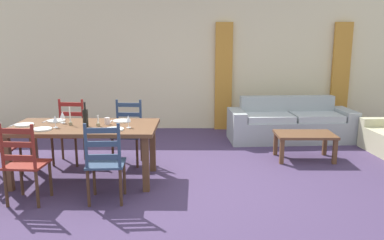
# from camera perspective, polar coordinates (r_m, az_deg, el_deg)

# --- Properties ---
(ground_plane) EXTENTS (9.60, 9.60, 0.02)m
(ground_plane) POSITION_cam_1_polar(r_m,az_deg,el_deg) (5.07, -1.90, -9.59)
(ground_plane) COLOR #453456
(wall_far) EXTENTS (9.60, 0.16, 2.70)m
(wall_far) POSITION_cam_1_polar(r_m,az_deg,el_deg) (8.03, -0.96, 8.32)
(wall_far) COLOR beige
(wall_far) RESTS_ON ground_plane
(curtain_panel_left) EXTENTS (0.35, 0.08, 2.20)m
(curtain_panel_left) POSITION_cam_1_polar(r_m,az_deg,el_deg) (7.93, 4.73, 6.43)
(curtain_panel_left) COLOR gold
(curtain_panel_left) RESTS_ON ground_plane
(curtain_panel_right) EXTENTS (0.35, 0.08, 2.20)m
(curtain_panel_right) POSITION_cam_1_polar(r_m,az_deg,el_deg) (8.45, 21.28, 6.00)
(curtain_panel_right) COLOR gold
(curtain_panel_right) RESTS_ON ground_plane
(dining_table) EXTENTS (1.90, 0.96, 0.75)m
(dining_table) POSITION_cam_1_polar(r_m,az_deg,el_deg) (5.19, -15.82, -1.72)
(dining_table) COLOR brown
(dining_table) RESTS_ON ground_plane
(dining_chair_near_left) EXTENTS (0.44, 0.42, 0.96)m
(dining_chair_near_left) POSITION_cam_1_polar(r_m,az_deg,el_deg) (4.72, -23.74, -5.96)
(dining_chair_near_left) COLOR maroon
(dining_chair_near_left) RESTS_ON ground_plane
(dining_chair_near_right) EXTENTS (0.45, 0.43, 0.96)m
(dining_chair_near_right) POSITION_cam_1_polar(r_m,az_deg,el_deg) (4.47, -12.85, -6.23)
(dining_chair_near_right) COLOR #2F4560
(dining_chair_near_right) RESTS_ON ground_plane
(dining_chair_far_left) EXTENTS (0.45, 0.43, 0.96)m
(dining_chair_far_left) POSITION_cam_1_polar(r_m,az_deg,el_deg) (6.09, -17.86, -1.67)
(dining_chair_far_left) COLOR maroon
(dining_chair_far_left) RESTS_ON ground_plane
(dining_chair_far_right) EXTENTS (0.44, 0.42, 0.96)m
(dining_chair_far_right) POSITION_cam_1_polar(r_m,az_deg,el_deg) (5.83, -9.58, -1.85)
(dining_chair_far_right) COLOR navy
(dining_chair_far_right) RESTS_ON ground_plane
(dinner_plate_near_left) EXTENTS (0.24, 0.24, 0.02)m
(dinner_plate_near_left) POSITION_cam_1_polar(r_m,az_deg,el_deg) (5.09, -21.53, -1.27)
(dinner_plate_near_left) COLOR white
(dinner_plate_near_left) RESTS_ON dining_table
(fork_near_left) EXTENTS (0.02, 0.17, 0.01)m
(fork_near_left) POSITION_cam_1_polar(r_m,az_deg,el_deg) (5.15, -23.07, -1.32)
(fork_near_left) COLOR silver
(fork_near_left) RESTS_ON dining_table
(dinner_plate_near_right) EXTENTS (0.24, 0.24, 0.02)m
(dinner_plate_near_right) POSITION_cam_1_polar(r_m,az_deg,el_deg) (4.82, -11.57, -1.36)
(dinner_plate_near_right) COLOR white
(dinner_plate_near_right) RESTS_ON dining_table
(fork_near_right) EXTENTS (0.02, 0.17, 0.01)m
(fork_near_right) POSITION_cam_1_polar(r_m,az_deg,el_deg) (4.86, -13.30, -1.42)
(fork_near_right) COLOR silver
(fork_near_right) RESTS_ON dining_table
(dinner_plate_far_left) EXTENTS (0.24, 0.24, 0.02)m
(dinner_plate_far_left) POSITION_cam_1_polar(r_m,az_deg,el_deg) (5.54, -19.62, -0.11)
(dinner_plate_far_left) COLOR white
(dinner_plate_far_left) RESTS_ON dining_table
(fork_far_left) EXTENTS (0.03, 0.17, 0.01)m
(fork_far_left) POSITION_cam_1_polar(r_m,az_deg,el_deg) (5.60, -21.06, -0.16)
(fork_far_left) COLOR silver
(fork_far_left) RESTS_ON dining_table
(dinner_plate_far_right) EXTENTS (0.24, 0.24, 0.02)m
(dinner_plate_far_right) POSITION_cam_1_polar(r_m,az_deg,el_deg) (5.30, -10.46, -0.13)
(dinner_plate_far_right) COLOR white
(dinner_plate_far_right) RESTS_ON dining_table
(fork_far_right) EXTENTS (0.03, 0.17, 0.01)m
(fork_far_right) POSITION_cam_1_polar(r_m,az_deg,el_deg) (5.33, -12.04, -0.19)
(fork_far_right) COLOR silver
(fork_far_right) RESTS_ON dining_table
(dinner_plate_head_west) EXTENTS (0.24, 0.24, 0.02)m
(dinner_plate_head_west) POSITION_cam_1_polar(r_m,az_deg,el_deg) (5.44, -23.78, -0.64)
(dinner_plate_head_west) COLOR white
(dinner_plate_head_west) RESTS_ON dining_table
(fork_head_west) EXTENTS (0.03, 0.17, 0.01)m
(fork_head_west) POSITION_cam_1_polar(r_m,az_deg,el_deg) (5.51, -25.20, -0.69)
(fork_head_west) COLOR silver
(fork_head_west) RESTS_ON dining_table
(wine_bottle) EXTENTS (0.07, 0.07, 0.32)m
(wine_bottle) POSITION_cam_1_polar(r_m,az_deg,el_deg) (5.09, -15.66, 0.38)
(wine_bottle) COLOR black
(wine_bottle) RESTS_ON dining_table
(wine_glass_near_left) EXTENTS (0.06, 0.06, 0.16)m
(wine_glass_near_left) POSITION_cam_1_polar(r_m,az_deg,el_deg) (5.13, -19.80, 0.12)
(wine_glass_near_left) COLOR white
(wine_glass_near_left) RESTS_ON dining_table
(wine_glass_near_right) EXTENTS (0.06, 0.06, 0.16)m
(wine_glass_near_right) POSITION_cam_1_polar(r_m,az_deg,el_deg) (4.89, -9.51, 0.11)
(wine_glass_near_right) COLOR white
(wine_glass_near_right) RESTS_ON dining_table
(wine_glass_far_left) EXTENTS (0.06, 0.06, 0.16)m
(wine_glass_far_left) POSITION_cam_1_polar(r_m,az_deg,el_deg) (5.38, -18.81, 0.71)
(wine_glass_far_left) COLOR white
(wine_glass_far_left) RESTS_ON dining_table
(coffee_cup_primary) EXTENTS (0.07, 0.07, 0.09)m
(coffee_cup_primary) POSITION_cam_1_polar(r_m,az_deg,el_deg) (5.16, -12.56, -0.14)
(coffee_cup_primary) COLOR beige
(coffee_cup_primary) RESTS_ON dining_table
(candle_tall) EXTENTS (0.05, 0.05, 0.24)m
(candle_tall) POSITION_cam_1_polar(r_m,az_deg,el_deg) (5.23, -17.74, -0.01)
(candle_tall) COLOR #998C66
(candle_tall) RESTS_ON dining_table
(candle_short) EXTENTS (0.05, 0.05, 0.15)m
(candle_short) POSITION_cam_1_polar(r_m,az_deg,el_deg) (5.07, -13.86, -0.48)
(candle_short) COLOR #998C66
(candle_short) RESTS_ON dining_table
(couch) EXTENTS (2.33, 0.96, 0.80)m
(couch) POSITION_cam_1_polar(r_m,az_deg,el_deg) (7.38, 14.41, -0.66)
(couch) COLOR #A2AAAA
(couch) RESTS_ON ground_plane
(coffee_table) EXTENTS (0.90, 0.56, 0.42)m
(coffee_table) POSITION_cam_1_polar(r_m,az_deg,el_deg) (6.21, 16.50, -2.51)
(coffee_table) COLOR brown
(coffee_table) RESTS_ON ground_plane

